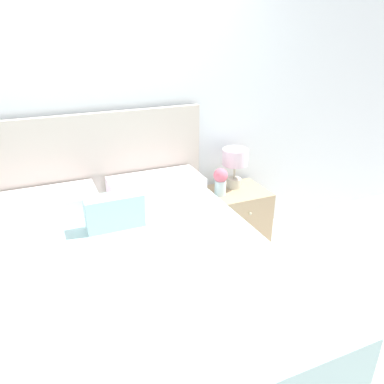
% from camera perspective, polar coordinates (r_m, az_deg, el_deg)
% --- Properties ---
extents(ground_plane, '(12.00, 12.00, 0.00)m').
position_cam_1_polar(ground_plane, '(3.38, -12.99, -9.89)').
color(ground_plane, '#BCB7B2').
extents(wall_back, '(8.00, 0.06, 2.60)m').
position_cam_1_polar(wall_back, '(2.95, -15.63, 12.37)').
color(wall_back, white).
rests_on(wall_back, ground_plane).
extents(bed, '(1.72, 2.05, 1.27)m').
position_cam_1_polar(bed, '(2.42, -9.18, -14.90)').
color(bed, beige).
rests_on(bed, ground_plane).
extents(nightstand, '(0.49, 0.45, 0.55)m').
position_cam_1_polar(nightstand, '(3.38, 6.75, -3.99)').
color(nightstand, tan).
rests_on(nightstand, ground_plane).
extents(table_lamp, '(0.22, 0.22, 0.35)m').
position_cam_1_polar(table_lamp, '(3.25, 6.56, 4.66)').
color(table_lamp, beige).
rests_on(table_lamp, nightstand).
extents(flower_vase, '(0.12, 0.12, 0.24)m').
position_cam_1_polar(flower_vase, '(3.12, 4.38, 1.78)').
color(flower_vase, silver).
rests_on(flower_vase, nightstand).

